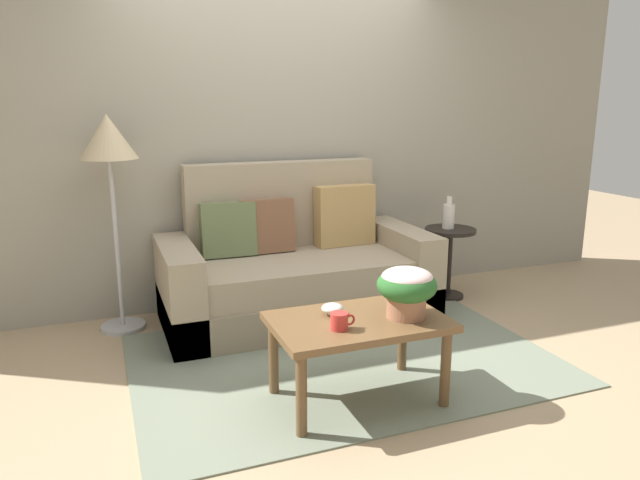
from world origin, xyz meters
TOP-DOWN VIEW (x-y plane):
  - ground_plane at (0.00, 0.00)m, footprint 14.00×14.00m
  - wall_back at (0.00, 1.34)m, footprint 6.40×0.12m
  - area_rug at (0.00, -0.02)m, footprint 2.56×1.75m
  - couch at (-0.03, 0.84)m, footprint 1.94×0.95m
  - coffee_table at (-0.13, -0.51)m, footprint 0.91×0.58m
  - side_table at (1.28, 0.79)m, footprint 0.41×0.41m
  - floor_lamp at (-1.26, 1.02)m, footprint 0.38×0.38m
  - potted_plant at (0.12, -0.58)m, footprint 0.32×0.32m
  - coffee_mug at (-0.28, -0.61)m, footprint 0.13×0.09m
  - snack_bowl at (-0.23, -0.41)m, footprint 0.12×0.12m
  - table_vase at (1.27, 0.80)m, footprint 0.09×0.09m

SIDE VIEW (x-z plane):
  - ground_plane at x=0.00m, z-range 0.00..0.00m
  - area_rug at x=0.00m, z-range 0.00..0.01m
  - couch at x=-0.03m, z-range -0.22..0.91m
  - side_table at x=1.28m, z-range 0.11..0.69m
  - coffee_table at x=-0.13m, z-range 0.17..0.64m
  - snack_bowl at x=-0.23m, z-range 0.47..0.54m
  - coffee_mug at x=-0.28m, z-range 0.47..0.56m
  - potted_plant at x=0.12m, z-range 0.50..0.77m
  - table_vase at x=1.27m, z-range 0.55..0.82m
  - floor_lamp at x=-1.26m, z-range 0.50..2.00m
  - wall_back at x=0.00m, z-range 0.00..2.80m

